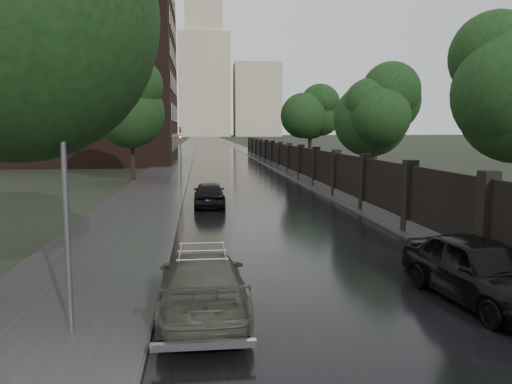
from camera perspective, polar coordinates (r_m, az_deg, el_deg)
The scene contains 15 objects.
ground at distance 8.89m, azimuth 15.11°, elevation -18.32°, with size 800.00×800.00×0.00m, color black.
road at distance 197.51m, azimuth -5.53°, elevation 5.94°, with size 8.00×420.00×0.02m, color black.
sidewalk_left at distance 197.50m, azimuth -7.28°, elevation 5.94°, with size 4.00×420.00×0.16m, color #2D2D2D.
verge_right at distance 197.67m, azimuth -3.93°, elevation 5.97°, with size 3.00×420.00×0.08m, color #2D2D2D.
fence_right at distance 40.29m, azimuth 4.58°, elevation 3.11°, with size 0.45×75.72×2.70m.
tree_left_far at distance 37.80m, azimuth -14.09°, elevation 9.08°, with size 4.25×4.25×7.39m.
tree_right_b at distance 31.30m, azimuth 13.48°, elevation 9.03°, with size 4.08×4.08×7.01m.
tree_right_c at distance 48.62m, azimuth 6.21°, elevation 8.41°, with size 4.08×4.08×7.01m.
lamp_post at distance 9.32m, azimuth -20.97°, elevation -0.20°, with size 0.25×0.12×5.11m.
traffic_light at distance 32.50m, azimuth -8.62°, elevation 4.56°, with size 0.16×0.32×4.00m.
brick_building at distance 61.61m, azimuth -20.91°, elevation 12.41°, with size 24.00×18.00×20.00m, color black.
stalinist_tower at distance 309.40m, azimuth -5.95°, elevation 13.45°, with size 92.00×30.00×159.00m.
volga_sedan at distance 10.53m, azimuth -6.12°, elevation -10.32°, with size 1.78×4.37×1.27m, color #474C3C.
hatchback_left at distance 24.79m, azimuth -5.36°, elevation -0.21°, with size 1.52×3.79×1.29m, color black.
car_right_near at distance 12.10m, azimuth 24.21°, elevation -8.12°, with size 1.73×4.31×1.47m, color black.
Camera 1 is at (-3.05, -7.45, 3.77)m, focal length 35.00 mm.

